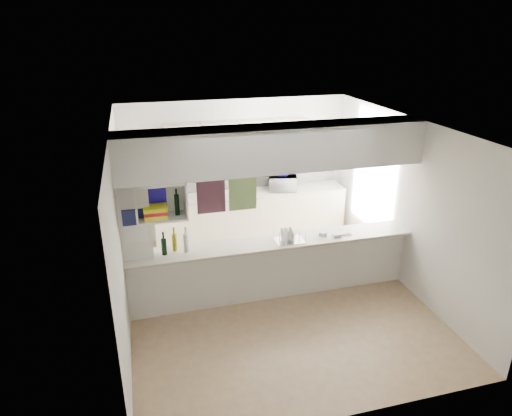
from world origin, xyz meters
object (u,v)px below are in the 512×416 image
object	(u,v)px
microwave	(283,183)
bowl	(282,174)
dish_rack	(289,236)
wine_bottles	(175,243)

from	to	relation	value
microwave	bowl	size ratio (longest dim) A/B	1.92
dish_rack	wine_bottles	bearing A→B (deg)	177.93
bowl	microwave	bearing A→B (deg)	-25.93
microwave	bowl	world-z (taller)	bowl
dish_rack	wine_bottles	xyz separation A→B (m)	(-1.62, 0.08, 0.05)
microwave	dish_rack	distance (m)	2.18
dish_rack	wine_bottles	size ratio (longest dim) A/B	1.11
microwave	dish_rack	world-z (taller)	microwave
bowl	wine_bottles	bearing A→B (deg)	-137.29
microwave	bowl	xyz separation A→B (m)	(-0.01, 0.01, 0.18)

